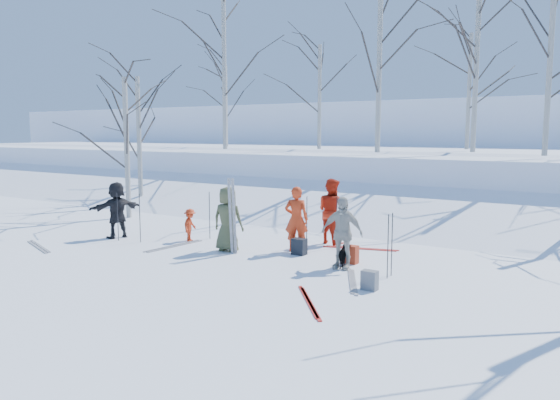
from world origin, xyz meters
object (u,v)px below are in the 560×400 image
Objects in this scene: skier_grey_west at (117,210)px; backpack_red at (351,254)px; skier_red_seated at (190,225)px; skier_redor_behind at (332,211)px; skier_red_north at (296,219)px; dog at (345,255)px; skier_cream_east at (342,233)px; backpack_dark at (299,247)px; skier_olive_center at (228,219)px; backpack_grey at (370,280)px.

backpack_red is at bearing 114.30° from skier_grey_west.
backpack_red is (4.85, 0.14, -0.24)m from skier_red_seated.
skier_grey_west is (-5.49, -2.67, -0.08)m from skier_redor_behind.
skier_red_north is 2.62× the size of dog.
skier_cream_east is 4.03× the size of backpack_dark.
skier_grey_west reaches higher than backpack_dark.
skier_olive_center is 3.30m from dog.
skier_redor_behind reaches higher than backpack_grey.
backpack_dark is at bearing 175.69° from backpack_red.
backpack_dark is (3.39, 0.25, -0.25)m from skier_red_seated.
skier_red_seated is 2.26× the size of backpack_dark.
backpack_grey is (1.19, -1.34, -0.08)m from dog.
skier_red_north reaches higher than backpack_grey.
skier_grey_west reaches higher than backpack_red.
skier_cream_east reaches higher than backpack_dark.
skier_red_north reaches higher than skier_red_seated.
skier_redor_behind is 4.21× the size of backpack_red.
skier_cream_east is 4.24× the size of backpack_grey.
skier_cream_east is 0.81m from backpack_red.
skier_red_north is (1.48, 0.91, 0.01)m from skier_olive_center.
backpack_red is at bearing 147.54° from skier_redor_behind.
skier_red_seated reaches higher than backpack_grey.
skier_red_north is 1.86m from backpack_red.
backpack_red reaches higher than backpack_dark.
skier_red_north is at bearing 120.63° from skier_grey_west.
skier_red_seated reaches higher than backpack_red.
skier_red_north is 0.73m from backpack_dark.
skier_redor_behind is at bearing 115.45° from skier_cream_east.
skier_grey_west reaches higher than backpack_grey.
skier_red_seated is (-3.14, -0.51, -0.38)m from skier_red_north.
backpack_red is (1.71, -0.37, -0.62)m from skier_red_north.
skier_red_north reaches higher than skier_grey_west.
skier_red_north is 3.69m from backpack_grey.
skier_redor_behind reaches higher than skier_olive_center.
skier_red_seated is 2.16× the size of backpack_red.
skier_olive_center is 2.88m from skier_redor_behind.
backpack_dark is at bearing 145.76° from backpack_grey.
skier_olive_center is 3.92× the size of backpack_red.
skier_red_north is at bearing 97.16° from skier_redor_behind.
backpack_red is 2.13m from backpack_grey.
skier_redor_behind reaches higher than skier_red_seated.
skier_grey_west is at bearing 175.62° from skier_cream_east.
skier_red_north is 1.03× the size of skier_grey_west.
skier_cream_east is at bearing 131.89° from skier_red_north.
backpack_red is (-0.04, 0.55, -0.60)m from skier_cream_east.
skier_redor_behind is at bearing -121.28° from skier_red_north.
skier_red_seated is (-1.66, 0.40, -0.37)m from skier_olive_center.
skier_olive_center reaches higher than backpack_red.
skier_redor_behind reaches higher than skier_red_north.
skier_olive_center is 4.33× the size of backpack_grey.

